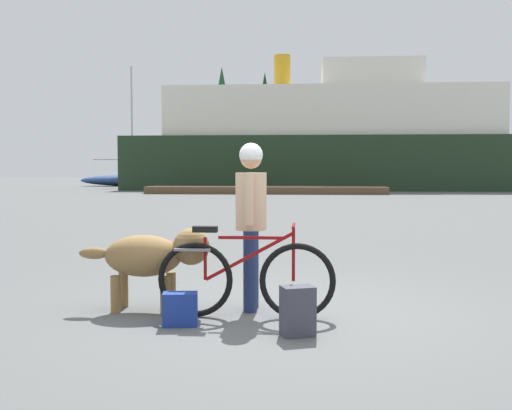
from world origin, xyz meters
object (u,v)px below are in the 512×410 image
(handbag_pannier, at_px, (180,309))
(bicycle, at_px, (245,278))
(dog, at_px, (153,256))
(sailboat_moored, at_px, (133,180))
(ferry_boat, at_px, (331,142))
(backpack, at_px, (298,311))
(person_cyclist, at_px, (251,210))

(handbag_pannier, bearing_deg, bicycle, 31.72)
(dog, bearing_deg, handbag_pannier, -55.96)
(dog, height_order, handbag_pannier, dog)
(dog, height_order, sailboat_moored, sailboat_moored)
(bicycle, distance_m, handbag_pannier, 0.71)
(bicycle, height_order, sailboat_moored, sailboat_moored)
(ferry_boat, distance_m, sailboat_moored, 16.43)
(ferry_boat, height_order, sailboat_moored, sailboat_moored)
(bicycle, xyz_separation_m, sailboat_moored, (-13.07, 42.07, 0.10))
(ferry_boat, bearing_deg, backpack, -92.61)
(dog, bearing_deg, bicycle, -14.08)
(dog, distance_m, sailboat_moored, 43.54)
(person_cyclist, xyz_separation_m, handbag_pannier, (-0.60, -0.72, -0.89))
(backpack, bearing_deg, sailboat_moored, 107.68)
(bicycle, relative_size, person_cyclist, 1.01)
(bicycle, height_order, ferry_boat, ferry_boat)
(dog, bearing_deg, backpack, -29.39)
(bicycle, distance_m, ferry_boat, 36.93)
(backpack, bearing_deg, handbag_pannier, 167.25)
(person_cyclist, distance_m, backpack, 1.37)
(handbag_pannier, relative_size, ferry_boat, 0.01)
(bicycle, xyz_separation_m, ferry_boat, (2.23, 36.76, 2.82))
(sailboat_moored, bearing_deg, ferry_boat, -19.15)
(bicycle, height_order, backpack, bicycle)
(ferry_boat, bearing_deg, sailboat_moored, 160.85)
(backpack, xyz_separation_m, handbag_pannier, (-1.10, 0.25, -0.06))
(person_cyclist, height_order, dog, person_cyclist)
(handbag_pannier, bearing_deg, backpack, -12.75)
(ferry_boat, bearing_deg, dog, -95.01)
(backpack, bearing_deg, bicycle, 131.23)
(bicycle, height_order, dog, bicycle)
(bicycle, bearing_deg, ferry_boat, 86.53)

